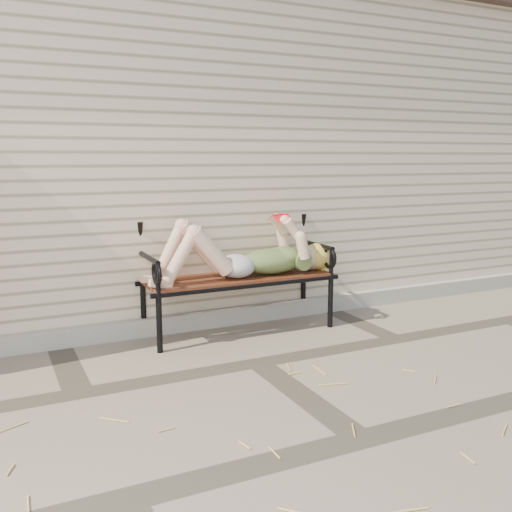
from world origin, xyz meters
TOP-DOWN VIEW (x-y plane):
  - ground at (0.00, 0.00)m, footprint 80.00×80.00m
  - house_wall at (0.00, 3.00)m, footprint 8.00×4.00m
  - house_roof at (0.00, 3.00)m, footprint 8.30×4.30m
  - foundation_strip at (0.00, 0.97)m, footprint 8.00×0.10m
  - garden_bench at (0.19, 0.86)m, footprint 1.73×0.69m
  - reading_woman at (0.20, 0.73)m, footprint 1.63×0.37m
  - straw_scatter at (-0.47, -0.92)m, footprint 2.81×1.65m

SIDE VIEW (x-z plane):
  - ground at x=0.00m, z-range 0.00..0.00m
  - straw_scatter at x=-0.47m, z-range 0.00..0.01m
  - foundation_strip at x=0.00m, z-range 0.00..0.15m
  - garden_bench at x=0.19m, z-range 0.07..1.19m
  - reading_woman at x=0.20m, z-range 0.41..0.92m
  - house_wall at x=0.00m, z-range 0.00..3.00m
  - house_roof at x=0.00m, z-range 3.00..3.30m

